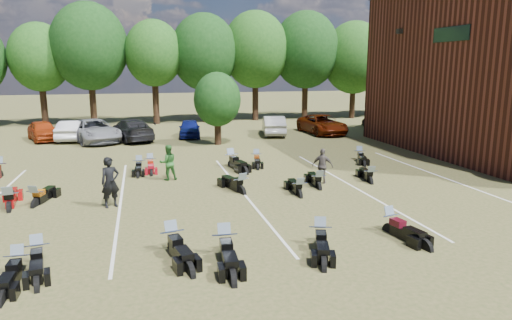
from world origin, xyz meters
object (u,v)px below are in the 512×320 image
object	(u,v)px
person_black	(110,182)
motorcycle_7	(10,211)
motorcycle_0	(19,275)
motorcycle_3	(225,256)
person_grey	(323,166)
car_4	(190,128)
person_green	(168,163)
car_0	(43,131)

from	to	relation	value
person_black	motorcycle_7	size ratio (longest dim) A/B	0.82
motorcycle_0	motorcycle_3	bearing A→B (deg)	-0.07
person_black	motorcycle_3	size ratio (longest dim) A/B	0.84
person_grey	car_4	bearing A→B (deg)	-41.82
person_green	person_grey	world-z (taller)	person_green
person_grey	motorcycle_3	size ratio (longest dim) A/B	0.70
motorcycle_0	motorcycle_3	world-z (taller)	motorcycle_3
car_4	motorcycle_0	world-z (taller)	car_4
car_4	person_green	distance (m)	13.54
motorcycle_7	car_4	bearing A→B (deg)	-125.31
car_4	person_grey	bearing A→B (deg)	-68.03
car_0	motorcycle_3	world-z (taller)	car_0
motorcycle_3	motorcycle_7	bearing A→B (deg)	142.71
person_black	person_green	xyz separation A→B (m)	(2.38, 3.79, -0.13)
person_grey	car_0	bearing A→B (deg)	-15.53
car_4	motorcycle_7	size ratio (longest dim) A/B	1.63
person_black	motorcycle_7	world-z (taller)	person_black
person_grey	motorcycle_0	size ratio (longest dim) A/B	0.82
person_green	person_grey	size ratio (longest dim) A/B	1.03
person_green	motorcycle_0	world-z (taller)	person_green
car_4	person_black	size ratio (longest dim) A/B	1.99
motorcycle_3	person_green	bearing A→B (deg)	99.43
person_green	motorcycle_0	xyz separation A→B (m)	(-4.37, -9.32, -0.84)
person_black	person_grey	world-z (taller)	person_black
car_4	person_black	world-z (taller)	person_black
motorcycle_0	motorcycle_7	distance (m)	6.22
motorcycle_7	person_grey	bearing A→B (deg)	175.89
motorcycle_0	motorcycle_7	world-z (taller)	motorcycle_7
car_0	person_grey	world-z (taller)	person_grey
car_0	motorcycle_3	distance (m)	25.28
person_black	motorcycle_7	distance (m)	3.83
person_green	motorcycle_3	distance (m)	9.48
person_black	motorcycle_0	xyz separation A→B (m)	(-1.99, -5.53, -0.97)
car_4	person_grey	xyz separation A→B (m)	(4.41, -15.69, 0.15)
car_0	motorcycle_3	size ratio (longest dim) A/B	1.83
car_0	person_green	world-z (taller)	person_green
car_4	motorcycle_0	xyz separation A→B (m)	(-6.77, -22.64, -0.66)
person_grey	motorcycle_7	world-z (taller)	person_grey
car_4	motorcycle_3	size ratio (longest dim) A/B	1.67
person_black	car_4	bearing A→B (deg)	52.58
car_0	person_black	bearing A→B (deg)	-92.56
car_4	person_black	bearing A→B (deg)	-99.36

